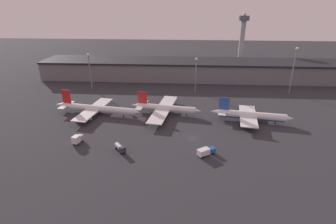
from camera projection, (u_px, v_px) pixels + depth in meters
ground at (192, 138)px, 111.23m from camera, size 600.00×600.00×0.00m
terminal_building at (190, 70)px, 193.71m from camera, size 216.69×29.39×13.56m
airplane_0 at (96, 109)px, 133.79m from camera, size 46.37×32.15×11.97m
airplane_1 at (165, 108)px, 134.16m from camera, size 36.73×38.47×11.16m
airplane_2 at (250, 115)px, 125.58m from camera, size 38.65×27.10×11.36m
service_vehicle_0 at (120, 148)px, 101.19m from camera, size 5.43×5.97×2.89m
service_vehicle_1 at (206, 151)px, 98.57m from camera, size 7.47×6.26×2.99m
service_vehicle_2 at (77, 139)px, 106.75m from camera, size 3.71×5.38×3.63m
lamp_post_0 at (90, 67)px, 166.66m from camera, size 1.80×1.80×23.53m
lamp_post_1 at (196, 70)px, 162.89m from camera, size 1.80×1.80×21.81m
lamp_post_2 at (294, 65)px, 157.77m from camera, size 1.80×1.80×28.77m
control_tower at (242, 35)px, 231.29m from camera, size 9.00×9.00×44.61m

